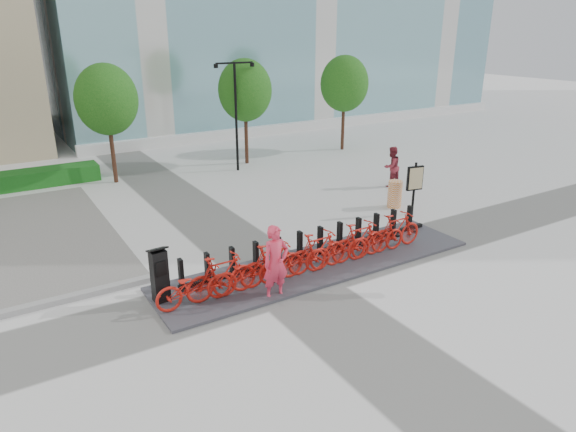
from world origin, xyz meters
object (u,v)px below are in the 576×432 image
kiosk (160,275)px  construction_barrel (395,194)px  worker_red (276,263)px  bike_0 (194,286)px  pedestrian (391,167)px  map_sign (415,180)px

kiosk → construction_barrel: size_ratio=1.43×
worker_red → construction_barrel: bearing=26.0°
bike_0 → construction_barrel: (9.27, 3.08, -0.08)m
worker_red → pedestrian: worker_red is taller
pedestrian → construction_barrel: bearing=43.2°
kiosk → worker_red: 2.84m
bike_0 → kiosk: (-0.63, 0.61, 0.19)m
worker_red → construction_barrel: worker_red is taller
bike_0 → kiosk: size_ratio=1.33×
bike_0 → worker_red: size_ratio=1.00×
pedestrian → construction_barrel: pedestrian is taller
bike_0 → kiosk: kiosk is taller
worker_red → pedestrian: size_ratio=1.12×
kiosk → construction_barrel: kiosk is taller
bike_0 → construction_barrel: bearing=-71.6°
worker_red → kiosk: bearing=153.5°
bike_0 → construction_barrel: bike_0 is taller
bike_0 → kiosk: 0.90m
bike_0 → construction_barrel: 9.77m
construction_barrel → map_sign: size_ratio=0.53×
pedestrian → bike_0: bearing=17.8°
pedestrian → map_sign: size_ratio=0.89×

